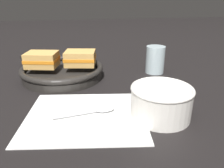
% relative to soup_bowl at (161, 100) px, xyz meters
% --- Properties ---
extents(ground_plane, '(4.00, 4.00, 0.00)m').
position_rel_soup_bowl_xyz_m(ground_plane, '(-0.10, 0.10, -0.04)').
color(ground_plane, black).
extents(napkin, '(0.30, 0.26, 0.00)m').
position_rel_soup_bowl_xyz_m(napkin, '(-0.17, 0.03, -0.04)').
color(napkin, white).
rests_on(napkin, ground_plane).
extents(soup_bowl, '(0.14, 0.14, 0.07)m').
position_rel_soup_bowl_xyz_m(soup_bowl, '(0.00, 0.00, 0.00)').
color(soup_bowl, silver).
rests_on(soup_bowl, ground_plane).
extents(spoon, '(0.14, 0.04, 0.01)m').
position_rel_soup_bowl_xyz_m(spoon, '(-0.14, 0.04, -0.03)').
color(spoon, silver).
rests_on(spoon, napkin).
extents(skillet, '(0.30, 0.33, 0.04)m').
position_rel_soup_bowl_xyz_m(skillet, '(-0.22, 0.29, -0.02)').
color(skillet, black).
rests_on(skillet, ground_plane).
extents(sandwich_near_left, '(0.11, 0.09, 0.05)m').
position_rel_soup_bowl_xyz_m(sandwich_near_left, '(-0.16, 0.29, 0.02)').
color(sandwich_near_left, tan).
rests_on(sandwich_near_left, skillet).
extents(sandwich_near_right, '(0.11, 0.10, 0.05)m').
position_rel_soup_bowl_xyz_m(sandwich_near_right, '(-0.28, 0.29, 0.02)').
color(sandwich_near_right, tan).
rests_on(sandwich_near_right, skillet).
extents(drinking_glass, '(0.06, 0.06, 0.09)m').
position_rel_soup_bowl_xyz_m(drinking_glass, '(0.10, 0.29, 0.01)').
color(drinking_glass, silver).
rests_on(drinking_glass, ground_plane).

